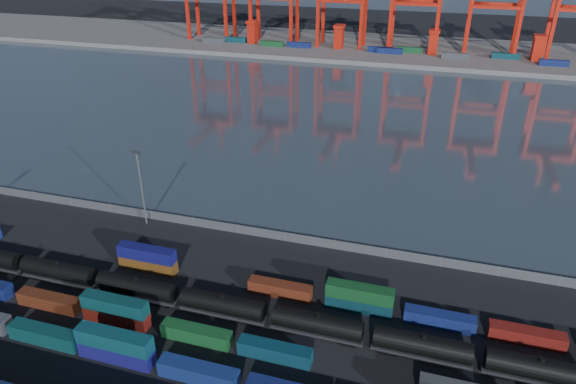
# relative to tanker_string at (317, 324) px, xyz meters

# --- Properties ---
(ground) EXTENTS (700.00, 700.00, 0.00)m
(ground) POSITION_rel_tanker_string_xyz_m (-12.48, -3.92, -2.22)
(ground) COLOR black
(ground) RESTS_ON ground
(harbor_water) EXTENTS (700.00, 700.00, 0.00)m
(harbor_water) POSITION_rel_tanker_string_xyz_m (-12.48, 101.08, -2.21)
(harbor_water) COLOR #2E3A43
(harbor_water) RESTS_ON ground
(far_quay) EXTENTS (700.00, 70.00, 2.00)m
(far_quay) POSITION_rel_tanker_string_xyz_m (-12.48, 206.08, -1.22)
(far_quay) COLOR #514F4C
(far_quay) RESTS_ON ground
(container_row_south) EXTENTS (113.13, 2.35, 5.00)m
(container_row_south) POSITION_rel_tanker_string_xyz_m (-11.43, -12.98, -0.20)
(container_row_south) COLOR #3C3F41
(container_row_south) RESTS_ON ground
(container_row_mid) EXTENTS (140.24, 2.23, 4.76)m
(container_row_mid) POSITION_rel_tanker_string_xyz_m (0.91, -6.16, -0.48)
(container_row_mid) COLOR #3D3F42
(container_row_mid) RESTS_ON ground
(container_row_north) EXTENTS (141.02, 2.23, 4.75)m
(container_row_north) POSITION_rel_tanker_string_xyz_m (-19.88, 7.77, -0.39)
(container_row_north) COLOR #0F244F
(container_row_north) RESTS_ON ground
(tanker_string) EXTENTS (138.41, 3.10, 4.43)m
(tanker_string) POSITION_rel_tanker_string_xyz_m (0.00, 0.00, 0.00)
(tanker_string) COLOR black
(tanker_string) RESTS_ON ground
(waterfront_fence) EXTENTS (160.12, 0.12, 2.20)m
(waterfront_fence) POSITION_rel_tanker_string_xyz_m (-12.48, 24.08, -1.22)
(waterfront_fence) COLOR #595B5E
(waterfront_fence) RESTS_ON ground
(yard_light_mast) EXTENTS (1.60, 0.40, 16.60)m
(yard_light_mast) POSITION_rel_tanker_string_xyz_m (-42.48, 22.08, 7.08)
(yard_light_mast) COLOR slate
(yard_light_mast) RESTS_ON ground
(quay_containers) EXTENTS (172.58, 10.99, 2.60)m
(quay_containers) POSITION_rel_tanker_string_xyz_m (-23.48, 191.55, 1.08)
(quay_containers) COLOR navy
(quay_containers) RESTS_ON far_quay
(straddle_carriers) EXTENTS (140.00, 7.00, 11.10)m
(straddle_carriers) POSITION_rel_tanker_string_xyz_m (-14.98, 196.08, 5.60)
(straddle_carriers) COLOR red
(straddle_carriers) RESTS_ON far_quay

